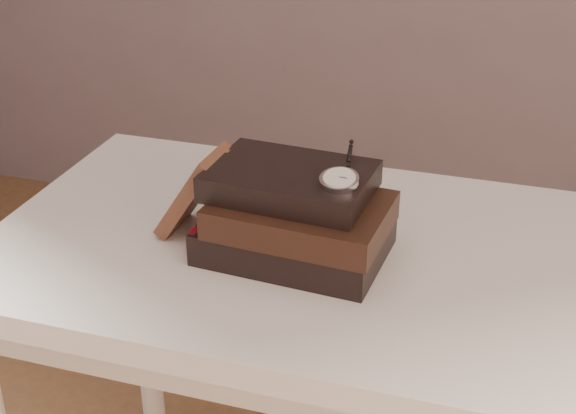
% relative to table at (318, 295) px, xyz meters
% --- Properties ---
extents(table, '(1.00, 0.60, 0.75)m').
position_rel_table_xyz_m(table, '(0.00, 0.00, 0.00)').
color(table, white).
rests_on(table, ground).
extents(book_stack, '(0.28, 0.20, 0.13)m').
position_rel_table_xyz_m(book_stack, '(-0.03, -0.04, 0.15)').
color(book_stack, black).
rests_on(book_stack, table).
extents(journal, '(0.10, 0.10, 0.14)m').
position_rel_table_xyz_m(journal, '(-0.19, -0.02, 0.16)').
color(journal, '#49281C').
rests_on(journal, table).
extents(pocket_watch, '(0.06, 0.16, 0.02)m').
position_rel_table_xyz_m(pocket_watch, '(0.04, -0.05, 0.23)').
color(pocket_watch, silver).
rests_on(pocket_watch, book_stack).
extents(eyeglasses, '(0.12, 0.13, 0.05)m').
position_rel_table_xyz_m(eyeglasses, '(-0.11, 0.06, 0.17)').
color(eyeglasses, silver).
rests_on(eyeglasses, book_stack).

